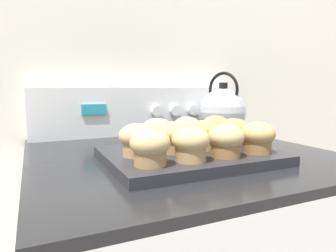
{
  "coord_description": "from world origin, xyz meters",
  "views": [
    {
      "loc": [
        -0.34,
        -0.3,
        1.06
      ],
      "look_at": [
        -0.05,
        0.33,
        0.97
      ],
      "focal_mm": 32.0,
      "sensor_mm": 36.0,
      "label": 1
    }
  ],
  "objects_px": {
    "muffin_r0_c1": "(191,143)",
    "muffin_r1_c1": "(173,137)",
    "muffin_r2_c1": "(157,132)",
    "muffin_r0_c2": "(226,140)",
    "tea_kettle": "(222,111)",
    "muffin_r0_c3": "(258,137)",
    "muffin_r1_c0": "(137,139)",
    "muffin_r2_c2": "(187,130)",
    "muffin_r2_c3": "(216,128)",
    "muffin_r1_c3": "(234,132)",
    "muffin_pan": "(189,156)",
    "muffin_r0_c0": "(150,147)",
    "muffin_r1_c2": "(205,135)"
  },
  "relations": [
    {
      "from": "muffin_r0_c1",
      "to": "muffin_r1_c1",
      "type": "distance_m",
      "value": 0.08
    },
    {
      "from": "muffin_r2_c1",
      "to": "muffin_r0_c2",
      "type": "bearing_deg",
      "value": -63.45
    },
    {
      "from": "muffin_r2_c1",
      "to": "tea_kettle",
      "type": "relative_size",
      "value": 0.34
    },
    {
      "from": "muffin_r0_c2",
      "to": "muffin_r2_c1",
      "type": "height_order",
      "value": "same"
    },
    {
      "from": "muffin_r2_c1",
      "to": "muffin_r0_c3",
      "type": "bearing_deg",
      "value": -44.23
    },
    {
      "from": "muffin_r1_c0",
      "to": "muffin_r2_c2",
      "type": "xyz_separation_m",
      "value": [
        0.16,
        0.08,
        0.0
      ]
    },
    {
      "from": "muffin_r1_c1",
      "to": "muffin_r2_c3",
      "type": "xyz_separation_m",
      "value": [
        0.16,
        0.08,
        0.0
      ]
    },
    {
      "from": "muffin_r1_c3",
      "to": "muffin_r2_c1",
      "type": "relative_size",
      "value": 1.0
    },
    {
      "from": "muffin_r0_c3",
      "to": "muffin_r1_c3",
      "type": "bearing_deg",
      "value": 92.08
    },
    {
      "from": "tea_kettle",
      "to": "muffin_r2_c2",
      "type": "bearing_deg",
      "value": -140.92
    },
    {
      "from": "muffin_r1_c0",
      "to": "muffin_r2_c3",
      "type": "relative_size",
      "value": 1.0
    },
    {
      "from": "muffin_r0_c1",
      "to": "muffin_r0_c3",
      "type": "xyz_separation_m",
      "value": [
        0.17,
        0.0,
        0.0
      ]
    },
    {
      "from": "muffin_pan",
      "to": "muffin_r2_c3",
      "type": "distance_m",
      "value": 0.15
    },
    {
      "from": "muffin_r0_c0",
      "to": "muffin_r1_c0",
      "type": "height_order",
      "value": "same"
    },
    {
      "from": "muffin_r2_c2",
      "to": "muffin_r0_c2",
      "type": "bearing_deg",
      "value": -89.39
    },
    {
      "from": "muffin_r1_c1",
      "to": "tea_kettle",
      "type": "relative_size",
      "value": 0.34
    },
    {
      "from": "muffin_r0_c2",
      "to": "muffin_r1_c2",
      "type": "height_order",
      "value": "same"
    },
    {
      "from": "muffin_r1_c3",
      "to": "muffin_r1_c2",
      "type": "bearing_deg",
      "value": -178.27
    },
    {
      "from": "tea_kettle",
      "to": "muffin_r0_c1",
      "type": "bearing_deg",
      "value": -131.81
    },
    {
      "from": "muffin_r1_c3",
      "to": "muffin_r2_c3",
      "type": "bearing_deg",
      "value": 89.34
    },
    {
      "from": "muffin_r0_c1",
      "to": "muffin_r1_c1",
      "type": "bearing_deg",
      "value": 88.16
    },
    {
      "from": "muffin_r0_c2",
      "to": "muffin_r1_c1",
      "type": "xyz_separation_m",
      "value": [
        -0.08,
        0.08,
        0.0
      ]
    },
    {
      "from": "muffin_r1_c1",
      "to": "muffin_r2_c2",
      "type": "distance_m",
      "value": 0.11
    },
    {
      "from": "muffin_r0_c2",
      "to": "muffin_r1_c2",
      "type": "distance_m",
      "value": 0.08
    },
    {
      "from": "muffin_pan",
      "to": "muffin_r1_c2",
      "type": "bearing_deg",
      "value": -3.47
    },
    {
      "from": "muffin_pan",
      "to": "muffin_r2_c2",
      "type": "bearing_deg",
      "value": 64.29
    },
    {
      "from": "muffin_r2_c2",
      "to": "muffin_r2_c1",
      "type": "bearing_deg",
      "value": 178.91
    },
    {
      "from": "muffin_r2_c2",
      "to": "muffin_pan",
      "type": "bearing_deg",
      "value": -115.71
    },
    {
      "from": "muffin_r0_c2",
      "to": "muffin_r0_c3",
      "type": "height_order",
      "value": "same"
    },
    {
      "from": "muffin_pan",
      "to": "muffin_r1_c1",
      "type": "height_order",
      "value": "muffin_r1_c1"
    },
    {
      "from": "muffin_r1_c1",
      "to": "muffin_r2_c1",
      "type": "xyz_separation_m",
      "value": [
        -0.0,
        0.08,
        0.0
      ]
    },
    {
      "from": "muffin_r1_c1",
      "to": "muffin_r0_c2",
      "type": "bearing_deg",
      "value": -45.34
    },
    {
      "from": "muffin_r0_c0",
      "to": "muffin_r0_c2",
      "type": "distance_m",
      "value": 0.17
    },
    {
      "from": "muffin_r0_c0",
      "to": "tea_kettle",
      "type": "height_order",
      "value": "tea_kettle"
    },
    {
      "from": "muffin_r0_c1",
      "to": "muffin_r2_c2",
      "type": "xyz_separation_m",
      "value": [
        0.08,
        0.17,
        0.0
      ]
    },
    {
      "from": "muffin_r2_c3",
      "to": "tea_kettle",
      "type": "height_order",
      "value": "tea_kettle"
    },
    {
      "from": "muffin_pan",
      "to": "muffin_r0_c0",
      "type": "height_order",
      "value": "muffin_r0_c0"
    },
    {
      "from": "muffin_r0_c1",
      "to": "muffin_r2_c1",
      "type": "xyz_separation_m",
      "value": [
        0.0,
        0.17,
        0.0
      ]
    },
    {
      "from": "muffin_pan",
      "to": "muffin_r0_c1",
      "type": "height_order",
      "value": "muffin_r0_c1"
    },
    {
      "from": "muffin_r0_c1",
      "to": "muffin_r0_c2",
      "type": "relative_size",
      "value": 1.0
    },
    {
      "from": "muffin_r2_c3",
      "to": "muffin_r1_c1",
      "type": "bearing_deg",
      "value": -153.63
    },
    {
      "from": "muffin_r0_c3",
      "to": "muffin_r2_c2",
      "type": "distance_m",
      "value": 0.18
    },
    {
      "from": "muffin_r1_c2",
      "to": "muffin_r2_c3",
      "type": "relative_size",
      "value": 1.0
    },
    {
      "from": "muffin_pan",
      "to": "muffin_r0_c2",
      "type": "distance_m",
      "value": 0.1
    },
    {
      "from": "muffin_r1_c3",
      "to": "muffin_pan",
      "type": "bearing_deg",
      "value": -179.98
    },
    {
      "from": "muffin_pan",
      "to": "muffin_r0_c2",
      "type": "xyz_separation_m",
      "value": [
        0.04,
        -0.08,
        0.05
      ]
    },
    {
      "from": "muffin_r0_c1",
      "to": "muffin_r0_c0",
      "type": "bearing_deg",
      "value": 178.71
    },
    {
      "from": "muffin_r1_c1",
      "to": "muffin_r0_c1",
      "type": "bearing_deg",
      "value": -91.84
    },
    {
      "from": "muffin_r1_c0",
      "to": "muffin_r1_c2",
      "type": "distance_m",
      "value": 0.16
    },
    {
      "from": "muffin_r1_c3",
      "to": "muffin_r2_c1",
      "type": "height_order",
      "value": "same"
    }
  ]
}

